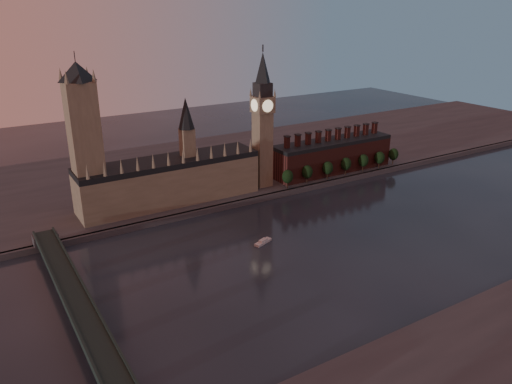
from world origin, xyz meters
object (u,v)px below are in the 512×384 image
Objects in this scene: big_ben at (263,119)px; westminster_bridge at (83,316)px; river_boat at (263,242)px; victoria_tower at (85,137)px.

westminster_bridge is (-165.00, -112.70, -49.39)m from big_ben.
victoria_tower is at bearing 112.56° from river_boat.
river_boat is (80.28, -85.40, -58.09)m from victoria_tower.
river_boat is (115.28, 32.30, -6.44)m from westminster_bridge.
big_ben is 205.83m from westminster_bridge.
victoria_tower is 1.01× the size of big_ben.
big_ben is 109.78m from river_boat.
victoria_tower reaches higher than big_ben.
victoria_tower reaches higher than westminster_bridge.
westminster_bridge is at bearing 174.98° from river_boat.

